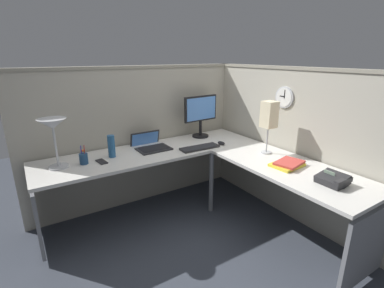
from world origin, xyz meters
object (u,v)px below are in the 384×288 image
object	(u,v)px
laptop	(150,145)
monitor	(201,113)
thermos_flask	(111,146)
desk_lamp_paper	(269,116)
pen_cup	(84,159)
desk_lamp_dome	(53,128)
cell_phone	(102,162)
book_stack	(288,164)
office_phone	(333,180)
computer_mouse	(221,143)
wall_clock	(285,97)
keyboard	(200,148)

from	to	relation	value
laptop	monitor	bearing A→B (deg)	4.18
laptop	thermos_flask	world-z (taller)	thermos_flask
desk_lamp_paper	pen_cup	bearing A→B (deg)	157.53
desk_lamp_dome	cell_phone	world-z (taller)	desk_lamp_dome
monitor	book_stack	xyz separation A→B (m)	(0.13, -1.22, -0.27)
pen_cup	office_phone	size ratio (longest dim) A/B	0.87
laptop	computer_mouse	bearing A→B (deg)	-25.25
desk_lamp_dome	pen_cup	size ratio (longest dim) A/B	2.47
book_stack	wall_clock	bearing A→B (deg)	48.47
cell_phone	wall_clock	distance (m)	1.92
book_stack	office_phone	bearing A→B (deg)	-90.64
cell_phone	office_phone	size ratio (longest dim) A/B	0.70
wall_clock	computer_mouse	bearing A→B (deg)	137.08
keyboard	cell_phone	size ratio (longest dim) A/B	2.99
thermos_flask	office_phone	xyz separation A→B (m)	(1.26, -1.52, -0.07)
desk_lamp_dome	desk_lamp_paper	distance (m)	1.99
book_stack	wall_clock	distance (m)	0.75
desk_lamp_dome	thermos_flask	world-z (taller)	desk_lamp_dome
laptop	keyboard	distance (m)	0.54
thermos_flask	wall_clock	bearing A→B (deg)	-23.09
wall_clock	thermos_flask	bearing A→B (deg)	156.91
keyboard	office_phone	distance (m)	1.33
monitor	thermos_flask	size ratio (longest dim) A/B	2.27
office_phone	desk_lamp_paper	world-z (taller)	desk_lamp_paper
cell_phone	desk_lamp_paper	distance (m)	1.67
monitor	desk_lamp_paper	distance (m)	0.89
keyboard	computer_mouse	size ratio (longest dim) A/B	4.13
cell_phone	office_phone	xyz separation A→B (m)	(1.39, -1.44, 0.03)
laptop	thermos_flask	size ratio (longest dim) A/B	1.76
keyboard	office_phone	xyz separation A→B (m)	(0.39, -1.27, 0.03)
laptop	keyboard	xyz separation A→B (m)	(0.43, -0.33, -0.01)
monitor	computer_mouse	world-z (taller)	monitor
desk_lamp_dome	book_stack	bearing A→B (deg)	-31.48
desk_lamp_dome	wall_clock	xyz separation A→B (m)	(2.10, -0.67, 0.18)
desk_lamp_paper	laptop	bearing A→B (deg)	139.16
desk_lamp_paper	monitor	bearing A→B (deg)	105.32
keyboard	cell_phone	bearing A→B (deg)	173.17
cell_phone	thermos_flask	world-z (taller)	thermos_flask
keyboard	book_stack	size ratio (longest dim) A/B	1.38
thermos_flask	office_phone	size ratio (longest dim) A/B	1.07
desk_lamp_paper	desk_lamp_dome	bearing A→B (deg)	159.02
keyboard	pen_cup	xyz separation A→B (m)	(-1.15, 0.20, 0.04)
thermos_flask	cell_phone	bearing A→B (deg)	-146.13
book_stack	monitor	bearing A→B (deg)	96.09
pen_cup	cell_phone	world-z (taller)	pen_cup
pen_cup	desk_lamp_paper	world-z (taller)	desk_lamp_paper
computer_mouse	pen_cup	distance (m)	1.45
computer_mouse	monitor	bearing A→B (deg)	92.84
computer_mouse	wall_clock	world-z (taller)	wall_clock
computer_mouse	thermos_flask	distance (m)	1.19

